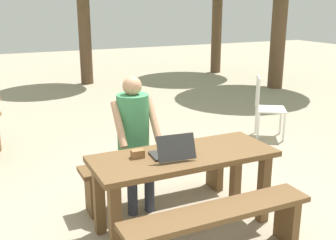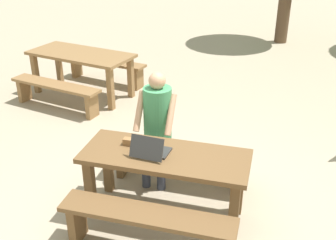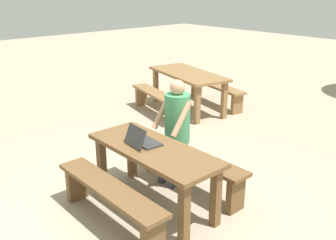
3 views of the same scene
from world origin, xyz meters
The scene contains 10 objects.
ground_plane centered at (0.00, 0.00, 0.00)m, with size 30.00×30.00×0.00m, color tan.
picnic_table_front centered at (0.00, 0.00, 0.60)m, with size 1.66×0.66×0.72m.
bench_near centered at (0.00, -0.60, 0.34)m, with size 1.61×0.30×0.47m.
bench_far centered at (0.00, 0.60, 0.34)m, with size 1.61×0.30×0.47m.
laptop centered at (-0.14, -0.05, 0.78)m, with size 0.36×0.34×0.23m.
small_pouch centered at (-0.41, 0.08, 0.76)m, with size 0.11×0.07×0.07m.
person_seated centered at (-0.26, 0.56, 0.79)m, with size 0.42×0.42×1.34m.
picnic_table_mid centered at (-2.29, 2.79, 0.65)m, with size 1.94×1.17×0.76m.
bench_mid_south centered at (-2.44, 2.11, 0.33)m, with size 1.65×0.64×0.44m.
bench_mid_north centered at (-2.14, 3.46, 0.33)m, with size 1.65×0.64×0.44m.
Camera 3 is at (2.98, -2.44, 2.42)m, focal length 40.85 mm.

